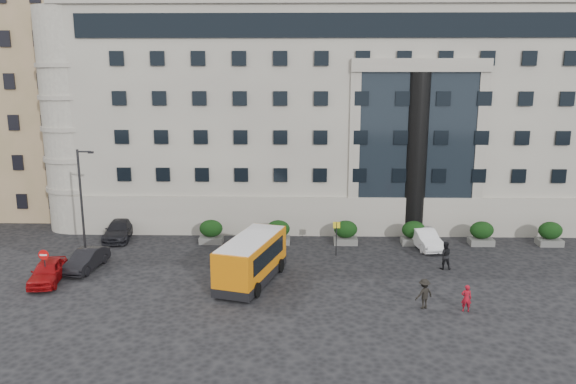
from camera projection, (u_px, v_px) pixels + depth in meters
name	position (u px, v px, depth m)	size (l,w,h in m)	color
ground	(255.00, 281.00, 35.89)	(120.00, 120.00, 0.00)	black
civic_building	(332.00, 112.00, 55.26)	(44.00, 24.00, 18.00)	gray
entrance_column	(416.00, 156.00, 44.26)	(1.80, 1.80, 13.00)	black
apartment_near	(20.00, 103.00, 53.74)	(14.00, 14.00, 20.00)	#8F7B53
apartment_far	(65.00, 86.00, 71.15)	(13.00, 13.00, 22.00)	#856B4D
hedge_a	(211.00, 231.00, 43.39)	(1.80, 1.26, 1.84)	#5C5C5A
hedge_b	(278.00, 232.00, 43.27)	(1.80, 1.26, 1.84)	#5C5C5A
hedge_c	(346.00, 232.00, 43.16)	(1.80, 1.26, 1.84)	#5C5C5A
hedge_d	(413.00, 233.00, 43.05)	(1.80, 1.26, 1.84)	#5C5C5A
hedge_e	(482.00, 233.00, 42.93)	(1.80, 1.26, 1.84)	#5C5C5A
hedge_f	(550.00, 234.00, 42.82)	(1.80, 1.26, 1.84)	#5C5C5A
street_lamp	(82.00, 202.00, 38.13)	(1.16, 0.18, 8.00)	#262628
bus_stop_sign	(336.00, 233.00, 40.27)	(0.50, 0.08, 2.52)	#262628
no_entry_sign	(44.00, 260.00, 34.80)	(0.64, 0.16, 2.32)	#262628
minibus	(251.00, 258.00, 35.36)	(4.28, 7.32, 2.89)	orange
red_truck	(135.00, 194.00, 52.89)	(3.42, 6.24, 3.20)	maroon
parked_car_a	(48.00, 271.00, 35.48)	(1.71, 4.25, 1.45)	#960A0D
parked_car_b	(86.00, 260.00, 37.75)	(1.45, 4.17, 1.37)	black
parked_car_c	(119.00, 230.00, 44.57)	(1.98, 4.87, 1.41)	black
parked_car_d	(132.00, 215.00, 48.80)	(2.40, 5.21, 1.45)	black
white_taxi	(425.00, 238.00, 42.30)	(1.52, 4.37, 1.44)	white
pedestrian_a	(466.00, 298.00, 31.22)	(0.57, 0.38, 1.57)	maroon
pedestrian_b	(445.00, 255.00, 37.76)	(0.94, 0.73, 1.92)	black
pedestrian_c	(424.00, 294.00, 31.61)	(1.13, 0.65, 1.75)	black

